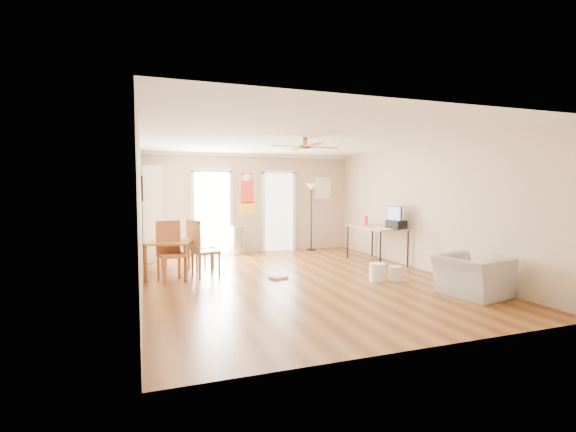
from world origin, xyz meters
name	(u,v)px	position (x,y,z in m)	size (l,w,h in m)	color
floor	(299,279)	(0.00, 0.00, 0.00)	(7.00, 7.00, 0.00)	brown
ceiling	(299,139)	(0.00, 0.00, 2.60)	(5.50, 7.00, 0.00)	silver
wall_back	(252,203)	(0.00, 3.50, 1.30)	(5.50, 0.04, 2.60)	beige
wall_front	(420,228)	(0.00, -3.50, 1.30)	(5.50, 0.04, 2.60)	beige
wall_left	(141,213)	(-2.75, 0.00, 1.30)	(0.04, 7.00, 2.60)	beige
wall_right	(423,208)	(2.75, 0.00, 1.30)	(0.04, 7.00, 2.60)	beige
crown_molding	(299,141)	(0.00, 0.00, 2.56)	(5.50, 7.00, 0.08)	white
kitchen_doorway	(212,213)	(-1.05, 3.48, 1.05)	(0.90, 0.10, 2.10)	white
bathroom_doorway	(279,212)	(0.75, 3.48, 1.05)	(0.80, 0.10, 2.10)	white
wall_decal	(247,194)	(-0.13, 3.48, 1.55)	(0.46, 0.03, 1.10)	red
ac_grille	(323,188)	(2.05, 3.47, 1.70)	(0.50, 0.04, 0.60)	white
framed_poster	(142,188)	(-2.73, 1.40, 1.70)	(0.04, 0.66, 0.48)	black
ceiling_fan	(305,147)	(0.00, -0.30, 2.43)	(1.24, 1.24, 0.20)	#593819
bookshelf	(153,214)	(-2.51, 3.10, 1.10)	(0.44, 0.99, 2.21)	white
dining_table	(175,257)	(-2.15, 1.25, 0.35)	(0.85, 1.41, 0.71)	#94602F
dining_chair_right_a	(201,245)	(-1.60, 1.53, 0.52)	(0.43, 0.43, 1.05)	#955730
dining_chair_right_b	(206,249)	(-1.60, 0.83, 0.55)	(0.45, 0.45, 1.09)	#93562F
dining_chair_near	(172,252)	(-2.24, 0.62, 0.55)	(0.45, 0.45, 1.10)	#A85F36
dining_chair_far	(171,244)	(-2.16, 2.15, 0.49)	(0.40, 0.40, 0.98)	#925A2F
trash_can	(238,240)	(-0.45, 3.20, 0.36)	(0.34, 0.34, 0.73)	silver
torchiere_lamp	(311,217)	(1.61, 3.23, 0.91)	(0.34, 0.34, 1.82)	black
computer_desk	(376,244)	(2.32, 1.07, 0.41)	(0.77, 1.53, 0.82)	tan
imac	(394,217)	(2.47, 0.59, 1.07)	(0.07, 0.53, 0.49)	black
keyboard	(384,228)	(2.20, 0.57, 0.83)	(0.14, 0.43, 0.02)	silver
printer	(396,225)	(2.45, 0.49, 0.91)	(0.31, 0.36, 0.19)	black
orange_bottle	(366,220)	(2.30, 1.50, 0.94)	(0.08, 0.08, 0.23)	red
wastebasket_a	(377,272)	(1.31, -0.60, 0.16)	(0.28, 0.28, 0.33)	white
wastebasket_b	(395,274)	(1.63, -0.71, 0.14)	(0.24, 0.24, 0.27)	silver
floor_cloth	(278,277)	(-0.34, 0.20, 0.02)	(0.30, 0.24, 0.04)	#9E9E99
armchair	(471,276)	(2.15, -2.00, 0.32)	(0.99, 0.86, 0.64)	#9A9A95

